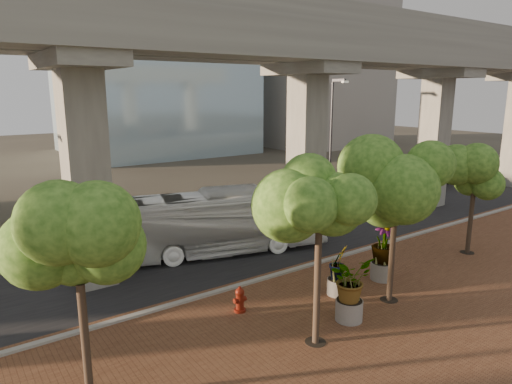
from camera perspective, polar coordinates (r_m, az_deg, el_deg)
ground at (r=21.86m, az=-2.47°, el=-9.38°), size 160.00×160.00×0.00m
brick_plaza at (r=16.38m, az=13.68°, el=-17.58°), size 70.00×13.00×0.06m
asphalt_road at (r=23.45m, az=-5.15°, el=-7.81°), size 90.00×8.00×0.04m
curb_strip at (r=20.31m, az=0.65°, el=-10.89°), size 70.00×0.25×0.16m
far_sidewalk at (r=28.10m, az=-10.83°, el=-4.50°), size 90.00×3.00×0.06m
transit_viaduct at (r=22.01m, az=-5.53°, el=10.22°), size 72.00×5.60×12.40m
midrise_block at (r=72.31m, az=7.65°, el=15.47°), size 18.00×16.00×24.00m
transit_bus at (r=23.22m, az=-5.38°, el=-3.87°), size 11.90×5.88×3.23m
parked_car at (r=42.75m, az=21.46°, el=1.78°), size 5.28×3.24×1.64m
fire_hydrant at (r=17.50m, az=-2.03°, el=-13.28°), size 0.49×0.45×0.99m
planter_front at (r=16.82m, az=11.71°, el=-10.98°), size 2.18×2.18×2.40m
planter_right at (r=20.60m, az=15.66°, el=-6.41°), size 2.43×2.43×2.60m
planter_left at (r=18.81m, az=10.25°, el=-8.96°), size 1.89×1.89×2.08m
street_tree_far_west at (r=12.25m, az=-21.50°, el=-6.29°), size 3.53×3.53×5.95m
street_tree_near_west at (r=14.10m, az=8.00°, el=-0.77°), size 3.67×3.67×6.57m
street_tree_near_east at (r=17.85m, az=17.19°, el=0.90°), size 3.89×3.89×6.46m
street_tree_far_east at (r=24.93m, az=25.76°, el=2.24°), size 3.44×3.44×5.76m
streetlamp_east at (r=31.78m, az=9.51°, el=7.00°), size 0.44×1.29×8.88m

